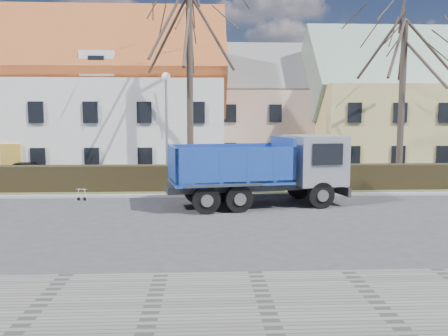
{
  "coord_description": "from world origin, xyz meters",
  "views": [
    {
      "loc": [
        -1.18,
        -16.05,
        3.71
      ],
      "look_at": [
        -0.36,
        2.59,
        1.6
      ],
      "focal_mm": 35.0,
      "sensor_mm": 36.0,
      "label": 1
    }
  ],
  "objects_px": {
    "streetlight": "(167,131)",
    "cart_frame": "(77,194)",
    "parked_car_a": "(31,170)",
    "dump_truck": "(252,170)"
  },
  "relations": [
    {
      "from": "streetlight",
      "to": "cart_frame",
      "type": "distance_m",
      "value": 5.69
    },
    {
      "from": "parked_car_a",
      "to": "cart_frame",
      "type": "bearing_deg",
      "value": -155.4
    },
    {
      "from": "dump_truck",
      "to": "streetlight",
      "type": "bearing_deg",
      "value": 119.79
    },
    {
      "from": "dump_truck",
      "to": "cart_frame",
      "type": "xyz_separation_m",
      "value": [
        -7.81,
        1.49,
        -1.24
      ]
    },
    {
      "from": "cart_frame",
      "to": "parked_car_a",
      "type": "relative_size",
      "value": 0.19
    },
    {
      "from": "cart_frame",
      "to": "streetlight",
      "type": "bearing_deg",
      "value": 40.0
    },
    {
      "from": "dump_truck",
      "to": "cart_frame",
      "type": "relative_size",
      "value": 11.56
    },
    {
      "from": "parked_car_a",
      "to": "streetlight",
      "type": "bearing_deg",
      "value": -123.16
    },
    {
      "from": "dump_truck",
      "to": "cart_frame",
      "type": "distance_m",
      "value": 8.04
    },
    {
      "from": "dump_truck",
      "to": "streetlight",
      "type": "height_order",
      "value": "streetlight"
    }
  ]
}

